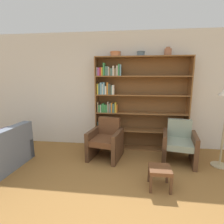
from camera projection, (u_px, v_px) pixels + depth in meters
The scene contains 8 objects.
wall_back at pixel (129, 91), 4.23m from camera, with size 12.00×0.06×2.75m.
bookshelf at pixel (133, 103), 4.11m from camera, with size 2.14×0.30×2.17m.
bowl_sage at pixel (116, 54), 3.92m from camera, with size 0.25×0.25×0.11m.
bowl_stoneware at pixel (141, 53), 3.85m from camera, with size 0.19×0.19×0.10m.
vase_tall at pixel (168, 52), 3.78m from camera, with size 0.16×0.16×0.18m.
armchair_leather at pixel (106, 140), 3.75m from camera, with size 0.76×0.79×0.83m.
armchair_cushioned at pixel (179, 143), 3.57m from camera, with size 0.75×0.78×0.83m.
footstool at pixel (160, 172), 2.70m from camera, with size 0.33×0.33×0.34m.
Camera 1 is at (0.12, -1.68, 1.71)m, focal length 28.00 mm.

